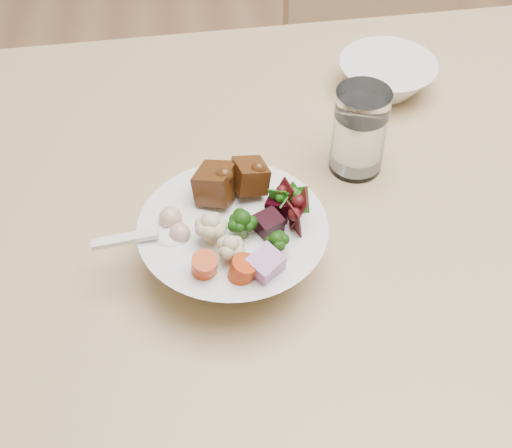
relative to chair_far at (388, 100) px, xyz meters
name	(u,v)px	position (x,y,z in m)	size (l,w,h in m)	color
chair_far	(388,100)	(0.00, 0.00, 0.00)	(0.45, 0.45, 0.80)	tan
food_bowl	(234,241)	(-0.35, -0.64, 0.33)	(0.19, 0.19, 0.10)	white
soup_spoon	(159,239)	(-0.43, -0.65, 0.35)	(0.10, 0.03, 0.02)	white
water_glass	(359,134)	(-0.20, -0.50, 0.34)	(0.06, 0.06, 0.11)	white
side_bowl	(387,77)	(-0.13, -0.36, 0.31)	(0.13, 0.13, 0.04)	white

